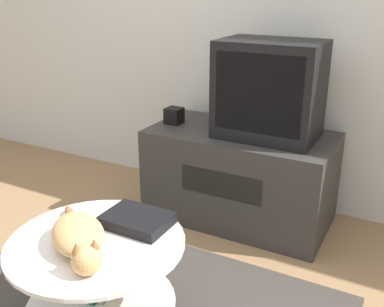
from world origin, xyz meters
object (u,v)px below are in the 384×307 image
tv (269,90)px  speaker (174,116)px  dvd_box (137,220)px  cat (79,237)px

tv → speaker: tv is taller
speaker → tv: bearing=3.2°
tv → speaker: size_ratio=5.66×
tv → dvd_box: size_ratio=2.06×
speaker → dvd_box: speaker is taller
cat → speaker: bearing=143.5°
dvd_box → tv: bearing=79.6°
speaker → cat: 1.33m
dvd_box → cat: cat is taller
dvd_box → cat: 0.28m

